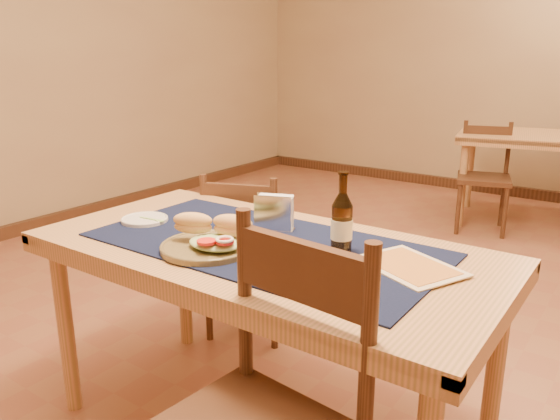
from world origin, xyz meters
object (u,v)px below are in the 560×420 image
Objects in this scene: main_table at (263,267)px; sandwich_plate at (210,241)px; chair_main_far at (248,251)px; napkin_holder at (274,214)px; beer_bottle at (342,223)px.

main_table is 5.22× the size of sandwich_plate.
chair_main_far is 0.75m from napkin_holder.
napkin_holder is (-0.31, 0.06, -0.04)m from beer_bottle.
chair_main_far is 0.92m from sandwich_plate.
beer_bottle is 0.32m from napkin_holder.
sandwich_plate is 0.43m from beer_bottle.
chair_main_far is at bearing 132.51° from main_table.
main_table is at bearing -161.61° from beer_bottle.
napkin_holder reaches higher than main_table.
chair_main_far is 2.75× the size of sandwich_plate.
napkin_holder is at bearing 111.84° from main_table.
napkin_holder is (0.48, -0.44, 0.38)m from chair_main_far.
main_table is at bearing -68.16° from napkin_holder.
chair_main_far is 3.19× the size of beer_bottle.
chair_main_far is at bearing 137.35° from napkin_holder.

